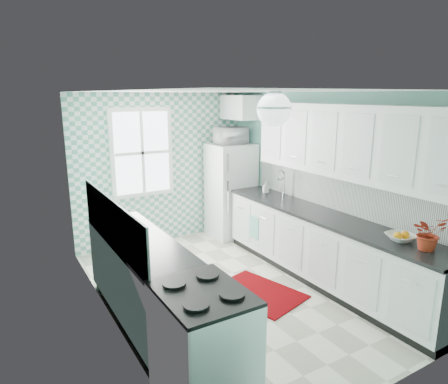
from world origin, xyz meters
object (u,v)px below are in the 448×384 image
ceiling_light (274,109)px  fruit_bowl (401,237)px  fridge (231,190)px  potted_plant (429,233)px  microwave (231,136)px  stove (203,346)px  sink (275,197)px

ceiling_light → fruit_bowl: ceiling_light is taller
fridge → potted_plant: size_ratio=4.58×
microwave → fridge: bearing=54.4°
potted_plant → fridge: bearing=91.4°
stove → fruit_bowl: bearing=-0.8°
fridge → fruit_bowl: size_ratio=5.56×
fridge → microwave: size_ratio=3.18×
ceiling_light → fruit_bowl: 1.94m
ceiling_light → fridge: size_ratio=0.21×
potted_plant → ceiling_light: bearing=139.6°
sink → potted_plant: size_ratio=1.49×
fridge → fruit_bowl: (0.09, -3.31, 0.16)m
ceiling_light → fruit_bowl: bearing=-30.9°
sink → fruit_bowl: (-0.00, -2.18, 0.04)m
ceiling_light → fridge: 3.20m
stove → potted_plant: size_ratio=2.74×
stove → microwave: size_ratio=1.90×
sink → microwave: size_ratio=1.03×
stove → microwave: 4.23m
ceiling_light → sink: bearing=50.4°
ceiling_light → microwave: size_ratio=0.68×
ceiling_light → potted_plant: ceiling_light is taller
microwave → fruit_bowl: bearing=91.9°
fruit_bowl → potted_plant: 0.33m
fridge → sink: (0.09, -1.14, 0.11)m
sink → microwave: microwave is taller
fridge → stove: (-2.31, -3.31, -0.31)m
fridge → microwave: microwave is taller
ceiling_light → microwave: ceiling_light is taller
sink → potted_plant: sink is taller
stove → ceiling_light: bearing=30.1°
stove → microwave: bearing=54.4°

